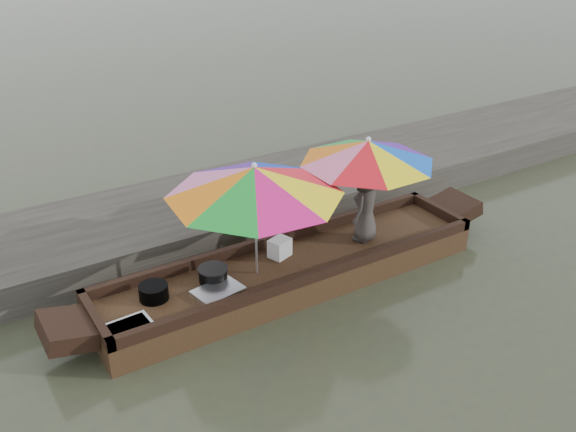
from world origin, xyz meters
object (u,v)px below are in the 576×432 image
tray_scallop (218,291)px  umbrella_stern (365,190)px  vendor (366,205)px  cooking_pot (154,292)px  charcoal_grill (213,275)px  boat_hull (292,273)px  umbrella_bow (256,220)px  supply_bag (280,248)px  tray_crayfish (127,330)px

tray_scallop → umbrella_stern: umbrella_stern is taller
tray_scallop → vendor: (2.42, 0.16, 0.50)m
umbrella_stern → cooking_pot: bearing=177.3°
charcoal_grill → umbrella_stern: (2.31, -0.13, 0.69)m
boat_hull → umbrella_bow: umbrella_bow is taller
supply_bag → boat_hull: bearing=-74.4°
boat_hull → vendor: 1.42m
vendor → umbrella_stern: size_ratio=0.57×
charcoal_grill → cooking_pot: bearing=179.1°
cooking_pot → tray_crayfish: bearing=-135.8°
boat_hull → tray_crayfish: (-2.42, -0.36, 0.22)m
tray_crayfish → charcoal_grill: charcoal_grill is taller
umbrella_bow → umbrella_stern: size_ratio=1.20×
cooking_pot → umbrella_bow: (1.36, -0.15, 0.68)m
cooking_pot → vendor: vendor is taller
supply_bag → umbrella_bow: (-0.48, -0.22, 0.65)m
cooking_pot → tray_crayfish: 0.73m
tray_crayfish → umbrella_bow: bearing=10.8°
tray_crayfish → vendor: 3.70m
cooking_pot → charcoal_grill: 0.80m
cooking_pot → charcoal_grill: (0.80, -0.01, -0.01)m
vendor → umbrella_bow: bearing=-27.9°
vendor → tray_scallop: bearing=-24.0°
supply_bag → vendor: vendor is taller
cooking_pot → umbrella_bow: 1.53m
charcoal_grill → umbrella_stern: umbrella_stern is taller
boat_hull → tray_crayfish: 2.46m
supply_bag → vendor: bearing=-9.7°
supply_bag → umbrella_bow: size_ratio=0.12×
umbrella_bow → charcoal_grill: bearing=166.7°
tray_crayfish → supply_bag: bearing=13.7°
charcoal_grill → boat_hull: bearing=-6.9°
tray_crayfish → supply_bag: (2.36, 0.58, 0.09)m
supply_bag → tray_scallop: bearing=-161.4°
charcoal_grill → vendor: bearing=-3.3°
tray_crayfish → tray_scallop: tray_crayfish is taller
charcoal_grill → umbrella_bow: 0.90m
boat_hull → tray_crayfish: size_ratio=9.21×
charcoal_grill → umbrella_bow: size_ratio=0.16×
boat_hull → cooking_pot: 1.93m
boat_hull → umbrella_bow: 1.09m
tray_scallop → vendor: 2.47m
charcoal_grill → tray_crayfish: bearing=-159.5°
boat_hull → umbrella_stern: 1.53m
boat_hull → supply_bag: size_ratio=19.46×
umbrella_stern → vendor: bearing=-5.3°
charcoal_grill → umbrella_stern: bearing=-3.3°
cooking_pot → tray_scallop: size_ratio=0.61×
cooking_pot → supply_bag: supply_bag is taller
boat_hull → tray_crayfish: tray_crayfish is taller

